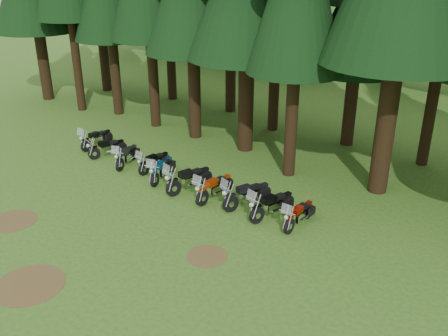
{
  "coord_description": "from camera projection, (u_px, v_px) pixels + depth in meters",
  "views": [
    {
      "loc": [
        13.36,
        -10.71,
        9.62
      ],
      "look_at": [
        1.94,
        5.0,
        1.0
      ],
      "focal_mm": 40.0,
      "sensor_mm": 36.0,
      "label": 1
    }
  ],
  "objects": [
    {
      "name": "ground",
      "position": [
        106.0,
        223.0,
        19.0
      ],
      "size": [
        120.0,
        120.0,
        0.0
      ],
      "primitive_type": "plane",
      "color": "#2E5817",
      "rests_on": "ground"
    },
    {
      "name": "decid_2",
      "position": [
        244.0,
        9.0,
        40.92
      ],
      "size": [
        6.72,
        6.53,
        8.4
      ],
      "color": "black",
      "rests_on": "ground"
    },
    {
      "name": "decid_3",
      "position": [
        308.0,
        20.0,
        38.28
      ],
      "size": [
        6.12,
        5.95,
        7.65
      ],
      "color": "black",
      "rests_on": "ground"
    },
    {
      "name": "decid_4",
      "position": [
        394.0,
        27.0,
        35.84
      ],
      "size": [
        5.93,
        5.76,
        7.41
      ],
      "color": "black",
      "rests_on": "ground"
    },
    {
      "name": "dirt_patch_0",
      "position": [
        13.0,
        221.0,
        19.13
      ],
      "size": [
        1.8,
        1.8,
        0.01
      ],
      "primitive_type": "cylinder",
      "color": "#4C3D1E",
      "rests_on": "ground"
    },
    {
      "name": "dirt_patch_1",
      "position": [
        207.0,
        256.0,
        16.95
      ],
      "size": [
        1.4,
        1.4,
        0.01
      ],
      "primitive_type": "cylinder",
      "color": "#4C3D1E",
      "rests_on": "ground"
    },
    {
      "name": "dirt_patch_2",
      "position": [
        30.0,
        285.0,
        15.5
      ],
      "size": [
        2.2,
        2.2,
        0.01
      ],
      "primitive_type": "cylinder",
      "color": "#4C3D1E",
      "rests_on": "ground"
    },
    {
      "name": "motorcycle_0",
      "position": [
        97.0,
        139.0,
        25.99
      ],
      "size": [
        0.4,
        2.15,
        1.35
      ],
      "rotation": [
        0.0,
        0.0,
        0.03
      ],
      "color": "black",
      "rests_on": "ground"
    },
    {
      "name": "motorcycle_1",
      "position": [
        108.0,
        148.0,
        24.9
      ],
      "size": [
        0.79,
        1.97,
        0.83
      ],
      "rotation": [
        0.0,
        0.0,
        -0.33
      ],
      "color": "black",
      "rests_on": "ground"
    },
    {
      "name": "motorcycle_2",
      "position": [
        127.0,
        156.0,
        23.87
      ],
      "size": [
        0.95,
        2.11,
        1.35
      ],
      "rotation": [
        0.0,
        0.0,
        0.33
      ],
      "color": "black",
      "rests_on": "ground"
    },
    {
      "name": "motorcycle_3",
      "position": [
        154.0,
        162.0,
        23.3
      ],
      "size": [
        0.38,
        2.0,
        1.26
      ],
      "rotation": [
        0.0,
        0.0,
        -0.04
      ],
      "color": "black",
      "rests_on": "ground"
    },
    {
      "name": "motorcycle_4",
      "position": [
        162.0,
        170.0,
        22.37
      ],
      "size": [
        0.93,
        2.19,
        1.4
      ],
      "rotation": [
        0.0,
        0.0,
        0.3
      ],
      "color": "black",
      "rests_on": "ground"
    },
    {
      "name": "motorcycle_5",
      "position": [
        189.0,
        180.0,
        21.34
      ],
      "size": [
        0.89,
        2.4,
        1.52
      ],
      "rotation": [
        0.0,
        0.0,
        -0.25
      ],
      "color": "black",
      "rests_on": "ground"
    },
    {
      "name": "motorcycle_6",
      "position": [
        214.0,
        188.0,
        20.64
      ],
      "size": [
        0.45,
        2.29,
        1.44
      ],
      "rotation": [
        0.0,
        0.0,
        -0.05
      ],
      "color": "black",
      "rests_on": "ground"
    },
    {
      "name": "motorcycle_7",
      "position": [
        247.0,
        195.0,
        20.02
      ],
      "size": [
        1.11,
        2.3,
        1.49
      ],
      "rotation": [
        0.0,
        0.0,
        -0.36
      ],
      "color": "black",
      "rests_on": "ground"
    },
    {
      "name": "motorcycle_8",
      "position": [
        272.0,
        206.0,
        19.24
      ],
      "size": [
        0.89,
        2.3,
        1.46
      ],
      "rotation": [
        0.0,
        0.0,
        -0.27
      ],
      "color": "black",
      "rests_on": "ground"
    },
    {
      "name": "motorcycle_9",
      "position": [
        299.0,
        215.0,
        18.64
      ],
      "size": [
        0.39,
        2.07,
        1.3
      ],
      "rotation": [
        0.0,
        0.0,
        -0.02
      ],
      "color": "black",
      "rests_on": "ground"
    }
  ]
}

